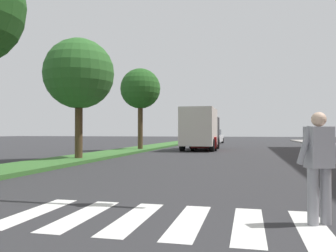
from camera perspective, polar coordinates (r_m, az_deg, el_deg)
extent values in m
plane|color=#2D2D30|center=(26.49, 12.06, -3.93)|extent=(140.00, 140.00, 0.00)
cube|color=silver|center=(6.59, -21.06, -13.06)|extent=(0.45, 2.20, 0.01)
cube|color=silver|center=(6.14, -13.87, -13.99)|extent=(0.45, 2.20, 0.01)
cube|color=silver|center=(5.80, -5.65, -14.79)|extent=(0.45, 2.20, 0.01)
cube|color=silver|center=(5.59, 3.46, -15.34)|extent=(0.45, 2.20, 0.01)
cube|color=silver|center=(5.52, 13.07, -15.51)|extent=(0.45, 2.20, 0.01)
cube|color=silver|center=(5.59, 22.68, -15.27)|extent=(0.45, 2.20, 0.01)
cube|color=#386B2D|center=(25.79, -5.32, -3.86)|extent=(2.44, 64.00, 0.15)
cylinder|color=#4C3823|center=(17.00, -14.44, -0.02)|extent=(0.36, 0.36, 3.01)
sphere|color=#2D6628|center=(17.22, -14.41, 8.35)|extent=(3.34, 3.34, 3.34)
cylinder|color=#4C3823|center=(25.19, -4.57, 0.23)|extent=(0.36, 0.36, 3.50)
sphere|color=#23561E|center=(25.38, -4.56, 6.15)|extent=(2.90, 2.90, 2.90)
cylinder|color=gray|center=(5.83, 24.47, -10.42)|extent=(0.21, 0.21, 0.85)
cylinder|color=gray|center=(5.70, 22.69, -10.65)|extent=(0.21, 0.21, 0.85)
cube|color=gray|center=(5.69, 23.54, -3.22)|extent=(0.45, 0.38, 0.62)
cylinder|color=gray|center=(5.83, 25.43, -2.84)|extent=(0.28, 0.20, 0.58)
cylinder|color=gray|center=(5.55, 21.54, -2.97)|extent=(0.28, 0.20, 0.58)
sphere|color=beige|center=(5.69, 23.51, 1.01)|extent=(0.29, 0.29, 0.22)
cube|color=maroon|center=(26.67, 6.11, -2.61)|extent=(2.04, 4.19, 0.78)
cube|color=#2D333D|center=(26.45, 6.08, -1.09)|extent=(1.69, 1.93, 0.64)
cylinder|color=black|center=(28.33, 4.65, -3.10)|extent=(0.26, 0.65, 0.64)
cylinder|color=black|center=(28.23, 7.97, -3.10)|extent=(0.26, 0.65, 0.64)
cylinder|color=black|center=(25.15, 4.03, -3.37)|extent=(0.26, 0.65, 0.64)
cylinder|color=black|center=(25.05, 7.76, -3.38)|extent=(0.26, 0.65, 0.64)
cube|color=silver|center=(40.96, 7.54, -2.01)|extent=(1.96, 4.65, 0.79)
cube|color=#2D333D|center=(40.73, 7.49, -1.01)|extent=(1.62, 2.13, 0.64)
cylinder|color=black|center=(42.90, 6.89, -2.36)|extent=(0.26, 0.65, 0.64)
cylinder|color=black|center=(42.67, 8.95, -2.36)|extent=(0.26, 0.65, 0.64)
cylinder|color=black|center=(39.29, 6.02, -2.49)|extent=(0.26, 0.65, 0.64)
cylinder|color=black|center=(39.05, 8.27, -2.50)|extent=(0.26, 0.65, 0.64)
cube|color=black|center=(28.52, 5.99, -0.81)|extent=(2.30, 2.00, 2.20)
cube|color=beige|center=(25.45, 5.13, -0.12)|extent=(2.30, 4.20, 2.70)
cylinder|color=black|center=(28.68, 3.90, -2.81)|extent=(0.30, 0.90, 0.90)
cylinder|color=black|center=(28.42, 8.09, -2.82)|extent=(0.30, 0.90, 0.90)
cylinder|color=black|center=(24.59, 2.37, -3.13)|extent=(0.30, 0.90, 0.90)
cylinder|color=black|center=(24.29, 7.25, -3.15)|extent=(0.30, 0.90, 0.90)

